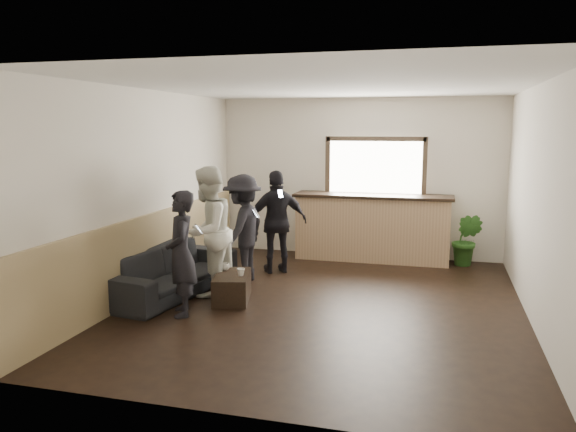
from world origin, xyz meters
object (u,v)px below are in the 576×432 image
(sofa, at_px, (171,271))
(person_b, at_px, (208,231))
(coffee_table, at_px, (232,287))
(cup_b, at_px, (241,272))
(person_a, at_px, (181,253))
(person_d, at_px, (277,222))
(cup_a, at_px, (225,267))
(person_c, at_px, (243,229))
(potted_plant, at_px, (467,240))
(bar_counter, at_px, (372,223))

(sofa, bearing_deg, person_b, -71.86)
(sofa, relative_size, coffee_table, 2.78)
(cup_b, bearing_deg, person_a, -128.77)
(coffee_table, relative_size, person_d, 0.49)
(cup_a, xyz_separation_m, cup_b, (0.31, -0.22, 0.00))
(sofa, relative_size, cup_a, 17.90)
(person_b, height_order, person_c, person_b)
(coffee_table, height_order, cup_a, cup_a)
(person_a, bearing_deg, potted_plant, 106.95)
(person_a, bearing_deg, person_b, 152.84)
(cup_b, xyz_separation_m, potted_plant, (2.95, 2.83, 0.04))
(potted_plant, xyz_separation_m, person_b, (-3.49, -2.63, 0.44))
(cup_a, distance_m, person_a, 0.98)
(cup_a, relative_size, person_c, 0.08)
(cup_b, relative_size, person_b, 0.06)
(cup_b, height_order, person_a, person_a)
(coffee_table, height_order, person_a, person_a)
(sofa, distance_m, cup_b, 1.08)
(person_a, xyz_separation_m, person_c, (0.22, 1.62, 0.04))
(coffee_table, relative_size, person_a, 0.52)
(bar_counter, distance_m, person_d, 1.85)
(bar_counter, bearing_deg, person_c, -131.38)
(cup_a, bearing_deg, sofa, -172.02)
(person_d, bearing_deg, potted_plant, 173.72)
(person_c, distance_m, person_d, 0.75)
(sofa, distance_m, potted_plant, 4.86)
(sofa, height_order, person_b, person_b)
(cup_a, height_order, person_a, person_a)
(cup_a, xyz_separation_m, person_d, (0.34, 1.40, 0.41))
(cup_a, bearing_deg, person_b, -174.85)
(bar_counter, relative_size, person_d, 1.66)
(coffee_table, bearing_deg, bar_counter, 61.71)
(person_b, bearing_deg, cup_a, 101.02)
(bar_counter, height_order, person_d, bar_counter)
(cup_b, height_order, potted_plant, potted_plant)
(bar_counter, xyz_separation_m, person_b, (-1.92, -2.68, 0.25))
(sofa, height_order, person_d, person_d)
(person_d, bearing_deg, bar_counter, -165.83)
(person_b, bearing_deg, person_c, 168.95)
(sofa, distance_m, cup_a, 0.77)
(person_d, bearing_deg, cup_b, 60.10)
(sofa, bearing_deg, person_a, -135.97)
(sofa, bearing_deg, potted_plant, -47.01)
(cup_a, distance_m, potted_plant, 4.18)
(sofa, xyz_separation_m, person_c, (0.76, 0.85, 0.48))
(sofa, bearing_deg, coffee_table, -85.08)
(person_a, bearing_deg, person_d, 138.07)
(sofa, height_order, coffee_table, sofa)
(person_a, height_order, person_c, person_c)
(person_a, distance_m, person_c, 1.63)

